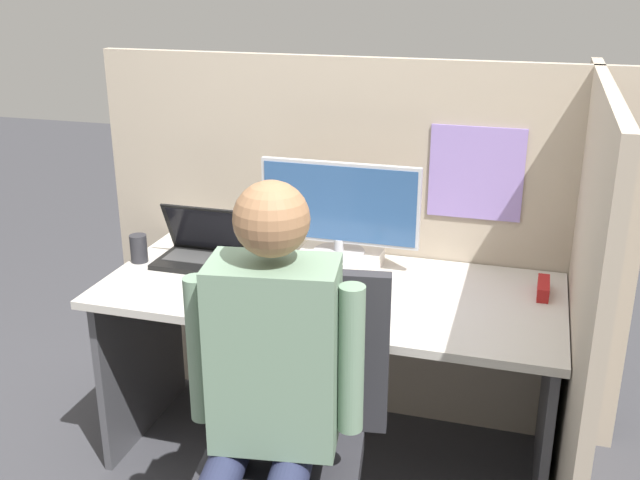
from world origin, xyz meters
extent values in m
cube|color=tan|center=(0.00, 0.78, 0.76)|extent=(2.16, 0.04, 1.51)
cube|color=#937AC6|center=(0.46, 0.75, 1.10)|extent=(0.35, 0.01, 0.35)
cube|color=tan|center=(0.86, 0.30, 0.76)|extent=(0.04, 1.40, 1.51)
cube|color=beige|center=(0.00, 0.38, 0.72)|extent=(1.66, 0.75, 0.03)
cube|color=#4C4C51|center=(-0.80, 0.38, 0.35)|extent=(0.03, 0.64, 0.71)
cube|color=#4C4C51|center=(0.80, 0.38, 0.35)|extent=(0.03, 0.64, 0.71)
cube|color=white|center=(-0.02, 0.57, 0.77)|extent=(0.32, 0.23, 0.06)
cylinder|color=#B2B2B7|center=(-0.02, 0.57, 0.80)|extent=(0.20, 0.20, 0.01)
cylinder|color=#B2B2B7|center=(-0.02, 0.57, 0.83)|extent=(0.04, 0.04, 0.05)
cube|color=#B2B2B7|center=(-0.02, 0.57, 1.00)|extent=(0.61, 0.02, 0.31)
cube|color=#2D5184|center=(-0.02, 0.56, 1.00)|extent=(0.59, 0.00, 0.29)
cube|color=black|center=(-0.55, 0.44, 0.75)|extent=(0.32, 0.22, 0.02)
cube|color=#424242|center=(-0.55, 0.46, 0.76)|extent=(0.27, 0.12, 0.00)
cube|color=black|center=(-0.55, 0.51, 0.86)|extent=(0.32, 0.10, 0.21)
cube|color=black|center=(-0.55, 0.51, 0.86)|extent=(0.28, 0.08, 0.18)
ellipsoid|color=black|center=(-0.31, 0.23, 0.76)|extent=(0.06, 0.05, 0.04)
cube|color=#A31919|center=(0.74, 0.52, 0.76)|extent=(0.04, 0.15, 0.05)
cone|color=orange|center=(0.07, 0.13, 0.76)|extent=(0.04, 0.12, 0.04)
cylinder|color=green|center=(0.07, 0.21, 0.76)|extent=(0.02, 0.02, 0.02)
cube|color=#2D2D33|center=(0.09, -0.11, 0.75)|extent=(0.44, 0.12, 0.52)
cylinder|color=#282D4C|center=(-0.05, -0.51, 0.54)|extent=(0.16, 0.36, 0.11)
cube|color=gray|center=(0.06, -0.36, 0.86)|extent=(0.37, 0.25, 0.53)
sphere|color=#9E704C|center=(0.06, -0.36, 1.24)|extent=(0.20, 0.20, 0.20)
cylinder|color=gray|center=(-0.15, -0.40, 0.86)|extent=(0.07, 0.07, 0.42)
cylinder|color=gray|center=(0.26, -0.33, 0.86)|extent=(0.07, 0.07, 0.42)
cylinder|color=#28282D|center=(-0.78, 0.40, 0.79)|extent=(0.07, 0.07, 0.11)
camera|label=1|loc=(0.67, -2.02, 1.84)|focal=42.00mm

